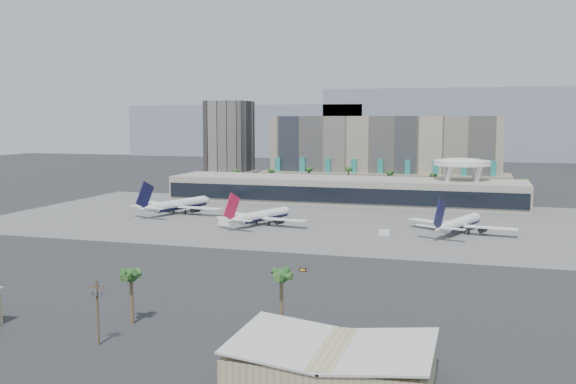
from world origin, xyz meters
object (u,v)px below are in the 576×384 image
(airliner_right, at_px, (459,223))
(taxiway_sign, at_px, (303,270))
(airliner_centre, at_px, (262,216))
(service_vehicle_b, at_px, (385,233))
(service_vehicle_a, at_px, (225,222))
(airliner_left, at_px, (178,204))
(utility_pole, at_px, (97,306))

(airliner_right, distance_m, taxiway_sign, 80.88)
(airliner_centre, distance_m, airliner_right, 73.35)
(airliner_right, bearing_deg, service_vehicle_b, -133.37)
(taxiway_sign, bearing_deg, service_vehicle_a, 132.98)
(service_vehicle_b, bearing_deg, airliner_left, 176.14)
(airliner_left, relative_size, taxiway_sign, 21.23)
(airliner_left, relative_size, service_vehicle_a, 8.91)
(airliner_left, xyz_separation_m, service_vehicle_a, (30.75, -22.01, -2.72))
(service_vehicle_a, xyz_separation_m, taxiway_sign, (48.30, -64.09, -0.74))
(airliner_left, relative_size, airliner_centre, 1.13)
(airliner_left, height_order, airliner_centre, airliner_left)
(utility_pole, distance_m, airliner_left, 161.58)
(utility_pole, relative_size, taxiway_sign, 5.85)
(airliner_right, relative_size, taxiway_sign, 19.50)
(taxiway_sign, bearing_deg, service_vehicle_b, 82.98)
(airliner_left, height_order, service_vehicle_a, airliner_left)
(service_vehicle_b, xyz_separation_m, taxiway_sign, (-13.60, -58.95, -0.55))
(utility_pole, height_order, airliner_right, airliner_right)
(airliner_left, distance_m, service_vehicle_b, 96.60)
(airliner_centre, distance_m, taxiway_sign, 76.99)
(service_vehicle_b, distance_m, taxiway_sign, 60.50)
(service_vehicle_a, distance_m, service_vehicle_b, 62.12)
(airliner_right, xyz_separation_m, taxiway_sign, (-38.17, -71.24, -3.18))
(airliner_right, height_order, taxiway_sign, airliner_right)
(utility_pole, distance_m, airliner_centre, 133.74)
(airliner_centre, distance_m, service_vehicle_a, 14.07)
(service_vehicle_a, bearing_deg, airliner_right, 17.52)
(utility_pole, xyz_separation_m, airliner_right, (58.61, 135.68, -3.50))
(utility_pole, height_order, service_vehicle_a, utility_pole)
(utility_pole, height_order, taxiway_sign, utility_pole)
(airliner_right, distance_m, service_vehicle_a, 86.80)
(taxiway_sign, bearing_deg, airliner_centre, 123.14)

